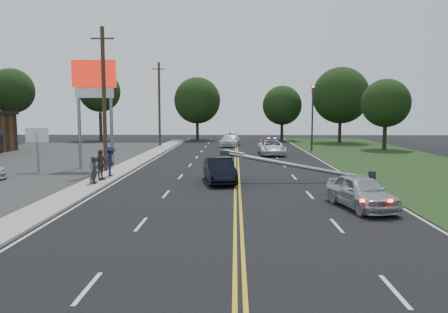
{
  "coord_description": "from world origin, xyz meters",
  "views": [
    {
      "loc": [
        -0.12,
        -18.13,
        4.3
      ],
      "look_at": [
        -0.77,
        6.62,
        1.7
      ],
      "focal_mm": 35.0,
      "sensor_mm": 36.0,
      "label": 1
    }
  ],
  "objects_px": {
    "bystander_a": "(95,170)",
    "bystander_c": "(111,161)",
    "emergency_a": "(272,148)",
    "bystander_d": "(100,165)",
    "small_sign": "(37,139)",
    "traffic_signal": "(312,112)",
    "crashed_sedan": "(220,170)",
    "emergency_b": "(230,140)",
    "waiting_sedan": "(361,192)",
    "pylon_sign": "(94,88)",
    "bystander_b": "(94,169)",
    "utility_pole_far": "(159,104)",
    "utility_pole_mid": "(104,99)",
    "fallen_streetlight": "(307,167)"
  },
  "relations": [
    {
      "from": "utility_pole_far",
      "to": "pylon_sign",
      "type": "bearing_deg",
      "value": -93.72
    },
    {
      "from": "bystander_d",
      "to": "emergency_b",
      "type": "bearing_deg",
      "value": 7.19
    },
    {
      "from": "emergency_a",
      "to": "bystander_c",
      "type": "bearing_deg",
      "value": -129.04
    },
    {
      "from": "fallen_streetlight",
      "to": "utility_pole_far",
      "type": "relative_size",
      "value": 0.94
    },
    {
      "from": "waiting_sedan",
      "to": "bystander_d",
      "type": "xyz_separation_m",
      "value": [
        -13.73,
        6.85,
        0.31
      ]
    },
    {
      "from": "bystander_a",
      "to": "small_sign",
      "type": "bearing_deg",
      "value": 39.03
    },
    {
      "from": "bystander_a",
      "to": "bystander_c",
      "type": "relative_size",
      "value": 0.82
    },
    {
      "from": "pylon_sign",
      "to": "emergency_a",
      "type": "height_order",
      "value": "pylon_sign"
    },
    {
      "from": "fallen_streetlight",
      "to": "utility_pole_far",
      "type": "distance_m",
      "value": 29.54
    },
    {
      "from": "emergency_a",
      "to": "waiting_sedan",
      "type": "bearing_deg",
      "value": -86.56
    },
    {
      "from": "bystander_a",
      "to": "bystander_d",
      "type": "bearing_deg",
      "value": -4.6
    },
    {
      "from": "emergency_a",
      "to": "bystander_a",
      "type": "height_order",
      "value": "bystander_a"
    },
    {
      "from": "small_sign",
      "to": "bystander_d",
      "type": "bearing_deg",
      "value": -35.95
    },
    {
      "from": "utility_pole_far",
      "to": "emergency_b",
      "type": "height_order",
      "value": "utility_pole_far"
    },
    {
      "from": "traffic_signal",
      "to": "fallen_streetlight",
      "type": "height_order",
      "value": "traffic_signal"
    },
    {
      "from": "bystander_b",
      "to": "bystander_c",
      "type": "bearing_deg",
      "value": 1.16
    },
    {
      "from": "traffic_signal",
      "to": "crashed_sedan",
      "type": "bearing_deg",
      "value": -112.84
    },
    {
      "from": "fallen_streetlight",
      "to": "bystander_c",
      "type": "distance_m",
      "value": 12.37
    },
    {
      "from": "utility_pole_mid",
      "to": "crashed_sedan",
      "type": "xyz_separation_m",
      "value": [
        8.14,
        -4.23,
        -4.35
      ]
    },
    {
      "from": "emergency_a",
      "to": "bystander_c",
      "type": "relative_size",
      "value": 2.72
    },
    {
      "from": "bystander_a",
      "to": "emergency_a",
      "type": "bearing_deg",
      "value": -40.55
    },
    {
      "from": "emergency_a",
      "to": "utility_pole_far",
      "type": "bearing_deg",
      "value": 141.31
    },
    {
      "from": "crashed_sedan",
      "to": "waiting_sedan",
      "type": "bearing_deg",
      "value": -55.68
    },
    {
      "from": "emergency_a",
      "to": "bystander_d",
      "type": "height_order",
      "value": "bystander_d"
    },
    {
      "from": "small_sign",
      "to": "emergency_a",
      "type": "xyz_separation_m",
      "value": [
        17.44,
        12.4,
        -1.61
      ]
    },
    {
      "from": "bystander_a",
      "to": "emergency_b",
      "type": "bearing_deg",
      "value": -22.2
    },
    {
      "from": "crashed_sedan",
      "to": "pylon_sign",
      "type": "bearing_deg",
      "value": 137.08
    },
    {
      "from": "pylon_sign",
      "to": "bystander_b",
      "type": "bearing_deg",
      "value": -73.12
    },
    {
      "from": "fallen_streetlight",
      "to": "crashed_sedan",
      "type": "distance_m",
      "value": 5.25
    },
    {
      "from": "utility_pole_mid",
      "to": "bystander_b",
      "type": "xyz_separation_m",
      "value": [
        0.92,
        -5.31,
        -4.16
      ]
    },
    {
      "from": "traffic_signal",
      "to": "bystander_b",
      "type": "bearing_deg",
      "value": -125.44
    },
    {
      "from": "utility_pole_far",
      "to": "bystander_c",
      "type": "relative_size",
      "value": 5.21
    },
    {
      "from": "waiting_sedan",
      "to": "traffic_signal",
      "type": "bearing_deg",
      "value": 72.12
    },
    {
      "from": "emergency_b",
      "to": "bystander_c",
      "type": "distance_m",
      "value": 26.52
    },
    {
      "from": "waiting_sedan",
      "to": "crashed_sedan",
      "type": "bearing_deg",
      "value": 121.57
    },
    {
      "from": "fallen_streetlight",
      "to": "utility_pole_far",
      "type": "bearing_deg",
      "value": 117.24
    },
    {
      "from": "utility_pole_mid",
      "to": "bystander_b",
      "type": "relative_size",
      "value": 6.24
    },
    {
      "from": "small_sign",
      "to": "utility_pole_far",
      "type": "relative_size",
      "value": 0.31
    },
    {
      "from": "crashed_sedan",
      "to": "emergency_b",
      "type": "bearing_deg",
      "value": 79.84
    },
    {
      "from": "bystander_d",
      "to": "bystander_a",
      "type": "bearing_deg",
      "value": -154.38
    },
    {
      "from": "traffic_signal",
      "to": "bystander_c",
      "type": "bearing_deg",
      "value": -128.54
    },
    {
      "from": "emergency_a",
      "to": "bystander_d",
      "type": "distance_m",
      "value": 20.28
    },
    {
      "from": "utility_pole_mid",
      "to": "utility_pole_far",
      "type": "distance_m",
      "value": 22.0
    },
    {
      "from": "fallen_streetlight",
      "to": "waiting_sedan",
      "type": "xyz_separation_m",
      "value": [
        1.25,
        -7.0,
        -0.18
      ]
    },
    {
      "from": "pylon_sign",
      "to": "bystander_a",
      "type": "distance_m",
      "value": 9.34
    },
    {
      "from": "emergency_a",
      "to": "emergency_b",
      "type": "distance_m",
      "value": 11.3
    },
    {
      "from": "traffic_signal",
      "to": "crashed_sedan",
      "type": "distance_m",
      "value": 24.36
    },
    {
      "from": "fallen_streetlight",
      "to": "crashed_sedan",
      "type": "relative_size",
      "value": 2.09
    },
    {
      "from": "emergency_b",
      "to": "bystander_a",
      "type": "xyz_separation_m",
      "value": [
        -7.46,
        -28.38,
        0.16
      ]
    },
    {
      "from": "traffic_signal",
      "to": "emergency_a",
      "type": "distance_m",
      "value": 8.19
    }
  ]
}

